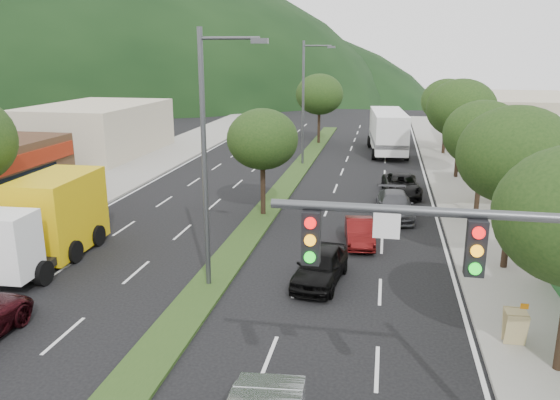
% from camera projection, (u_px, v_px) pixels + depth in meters
% --- Properties ---
extents(sidewalk_right, '(5.00, 90.00, 0.15)m').
position_uv_depth(sidewalk_right, '(472.00, 195.00, 35.81)').
color(sidewalk_right, gray).
rests_on(sidewalk_right, ground).
extents(sidewalk_left, '(6.00, 90.00, 0.15)m').
position_uv_depth(sidewalk_left, '(113.00, 178.00, 40.49)').
color(sidewalk_left, gray).
rests_on(sidewalk_left, ground).
extents(median, '(1.60, 56.00, 0.12)m').
position_uv_depth(median, '(292.00, 177.00, 40.95)').
color(median, '#223C15').
rests_on(median, ground).
extents(traffic_signal, '(6.12, 0.40, 7.00)m').
position_uv_depth(traffic_signal, '(505.00, 302.00, 10.11)').
color(traffic_signal, '#47494C').
rests_on(traffic_signal, ground).
extents(bldg_left_far, '(9.00, 14.00, 4.60)m').
position_uv_depth(bldg_left_far, '(98.00, 130.00, 49.54)').
color(bldg_left_far, beige).
rests_on(bldg_left_far, ground).
extents(bldg_right_far, '(10.00, 16.00, 5.20)m').
position_uv_depth(bldg_right_far, '(523.00, 123.00, 51.87)').
color(bldg_right_far, beige).
rests_on(bldg_right_far, ground).
extents(hill_far, '(176.00, 132.00, 82.00)m').
position_uv_depth(hill_far, '(27.00, 91.00, 133.33)').
color(hill_far, black).
rests_on(hill_far, ground).
extents(tree_r_b, '(4.80, 4.80, 6.94)m').
position_uv_depth(tree_r_b, '(516.00, 155.00, 22.29)').
color(tree_r_b, black).
rests_on(tree_r_b, sidewalk_right).
extents(tree_r_c, '(4.40, 4.40, 6.48)m').
position_uv_depth(tree_r_c, '(483.00, 134.00, 29.94)').
color(tree_r_c, black).
rests_on(tree_r_c, sidewalk_right).
extents(tree_r_d, '(5.00, 5.00, 7.17)m').
position_uv_depth(tree_r_d, '(461.00, 109.00, 39.30)').
color(tree_r_d, black).
rests_on(tree_r_d, sidewalk_right).
extents(tree_r_e, '(4.60, 4.60, 6.71)m').
position_uv_depth(tree_r_e, '(447.00, 101.00, 48.85)').
color(tree_r_e, black).
rests_on(tree_r_e, sidewalk_right).
extents(tree_med_near, '(4.00, 4.00, 6.02)m').
position_uv_depth(tree_med_near, '(263.00, 139.00, 30.33)').
color(tree_med_near, black).
rests_on(tree_med_near, median).
extents(tree_med_far, '(4.80, 4.80, 6.94)m').
position_uv_depth(tree_med_far, '(319.00, 94.00, 54.81)').
color(tree_med_far, black).
rests_on(tree_med_far, median).
extents(streetlight_near, '(2.60, 0.25, 10.00)m').
position_uv_depth(streetlight_near, '(209.00, 149.00, 20.52)').
color(streetlight_near, '#47494C').
rests_on(streetlight_near, ground).
extents(streetlight_mid, '(2.60, 0.25, 10.00)m').
position_uv_depth(streetlight_mid, '(306.00, 97.00, 44.20)').
color(streetlight_mid, '#47494C').
rests_on(streetlight_mid, ground).
extents(car_queue_a, '(2.22, 4.45, 1.45)m').
position_uv_depth(car_queue_a, '(320.00, 266.00, 22.16)').
color(car_queue_a, black).
rests_on(car_queue_a, ground).
extents(car_queue_b, '(2.32, 4.93, 1.39)m').
position_uv_depth(car_queue_b, '(395.00, 205.00, 31.08)').
color(car_queue_b, '#46464A').
rests_on(car_queue_b, ground).
extents(car_queue_c, '(1.73, 3.86, 1.23)m').
position_uv_depth(car_queue_c, '(359.00, 232.00, 26.68)').
color(car_queue_c, '#510D0D').
rests_on(car_queue_c, ground).
extents(car_queue_d, '(2.66, 5.09, 1.37)m').
position_uv_depth(car_queue_d, '(401.00, 185.00, 35.73)').
color(car_queue_d, black).
rests_on(car_queue_d, ground).
extents(box_truck, '(3.21, 7.58, 3.68)m').
position_uv_depth(box_truck, '(48.00, 222.00, 24.52)').
color(box_truck, white).
rests_on(box_truck, ground).
extents(motorhome, '(3.92, 10.28, 3.86)m').
position_uv_depth(motorhome, '(388.00, 131.00, 50.50)').
color(motorhome, white).
rests_on(motorhome, ground).
extents(a_frame_sign, '(0.68, 0.77, 1.49)m').
position_uv_depth(a_frame_sign, '(515.00, 324.00, 17.25)').
color(a_frame_sign, tan).
rests_on(a_frame_sign, sidewalk_right).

